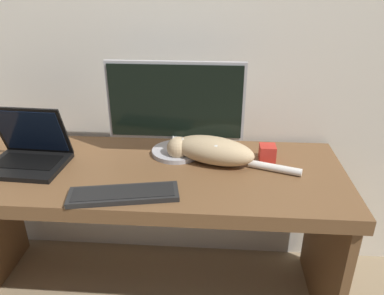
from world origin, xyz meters
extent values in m
cube|color=silver|center=(0.00, 0.69, 1.30)|extent=(6.40, 0.06, 2.60)
cube|color=brown|center=(0.00, 0.31, 0.67)|extent=(1.67, 0.63, 0.06)
cube|color=brown|center=(0.80, 0.31, 0.32)|extent=(0.04, 0.58, 0.64)
cylinder|color=#B2B2B7|center=(0.11, 0.46, 0.71)|extent=(0.22, 0.22, 0.02)
cylinder|color=#B2B2B7|center=(0.11, 0.46, 0.76)|extent=(0.04, 0.04, 0.07)
cube|color=#B2B2B7|center=(0.11, 0.47, 0.95)|extent=(0.60, 0.02, 0.34)
cube|color=black|center=(0.11, 0.46, 0.95)|extent=(0.57, 0.01, 0.32)
cube|color=black|center=(-0.50, 0.28, 0.71)|extent=(0.33, 0.26, 0.02)
cube|color=black|center=(-0.50, 0.30, 0.73)|extent=(0.27, 0.15, 0.00)
cube|color=black|center=(-0.50, 0.37, 0.84)|extent=(0.32, 0.11, 0.23)
cube|color=black|center=(-0.50, 0.36, 0.84)|extent=(0.29, 0.09, 0.20)
cube|color=black|center=(-0.04, 0.09, 0.71)|extent=(0.42, 0.19, 0.02)
cube|color=black|center=(-0.04, 0.09, 0.72)|extent=(0.38, 0.16, 0.00)
ellipsoid|color=#D1B284|center=(0.28, 0.39, 0.76)|extent=(0.39, 0.25, 0.12)
ellipsoid|color=white|center=(0.30, 0.38, 0.80)|extent=(0.19, 0.15, 0.05)
sphere|color=#D1B284|center=(0.13, 0.42, 0.75)|extent=(0.10, 0.10, 0.10)
cone|color=white|center=(0.11, 0.43, 0.79)|extent=(0.04, 0.04, 0.03)
cone|color=white|center=(0.15, 0.41, 0.79)|extent=(0.04, 0.04, 0.03)
cylinder|color=white|center=(0.54, 0.33, 0.72)|extent=(0.22, 0.10, 0.03)
cube|color=red|center=(0.52, 0.43, 0.74)|extent=(0.07, 0.07, 0.07)
camera|label=1|loc=(0.30, -1.06, 1.46)|focal=35.00mm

